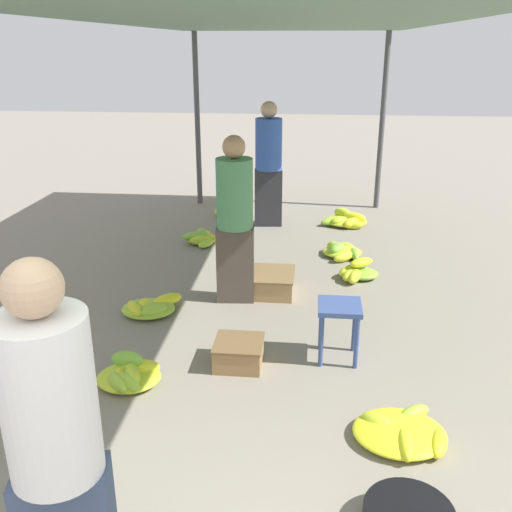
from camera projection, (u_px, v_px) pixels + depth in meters
The scene contains 17 objects.
canopy_post_back_left at pixel (197, 121), 8.69m from camera, with size 0.08×0.08×2.57m, color #4C4C51.
canopy_post_back_right at pixel (382, 123), 8.42m from camera, with size 0.08×0.08×2.57m, color #4C4C51.
canopy_tarp at pixel (270, 18), 4.69m from camera, with size 3.18×7.72×0.04m, color #567A60.
vendor_foreground at pixel (57, 452), 2.24m from camera, with size 0.43×0.43×1.70m.
stool at pixel (339, 316), 4.49m from camera, with size 0.34×0.34×0.48m.
banana_pile_left_0 at pixel (129, 375), 4.24m from camera, with size 0.48×0.48×0.23m.
banana_pile_left_1 at pixel (150, 307), 5.36m from camera, with size 0.55×0.57×0.15m.
banana_pile_left_2 at pixel (202, 238), 7.25m from camera, with size 0.50×0.57×0.18m.
banana_pile_left_3 at pixel (228, 213), 8.38m from camera, with size 0.45×0.44×0.14m.
banana_pile_right_0 at pixel (402, 432), 3.65m from camera, with size 0.62×0.60×0.12m.
banana_pile_right_1 at pixel (342, 251), 6.81m from camera, with size 0.47×0.65×0.17m.
banana_pile_right_2 at pixel (356, 272), 6.17m from camera, with size 0.47×0.56×0.22m.
banana_pile_right_3 at pixel (346, 220), 7.98m from camera, with size 0.67×0.61×0.19m.
crate_near at pixel (268, 282), 5.80m from camera, with size 0.53×0.53×0.22m.
crate_mid at pixel (239, 353), 4.49m from camera, with size 0.38×0.38×0.20m.
shopper_walking_mid at pixel (269, 163), 7.72m from camera, with size 0.39×0.39×1.69m.
shopper_walking_far at pixel (235, 218), 5.38m from camera, with size 0.38×0.37×1.62m.
Camera 1 is at (0.41, -1.10, 2.39)m, focal length 40.00 mm.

